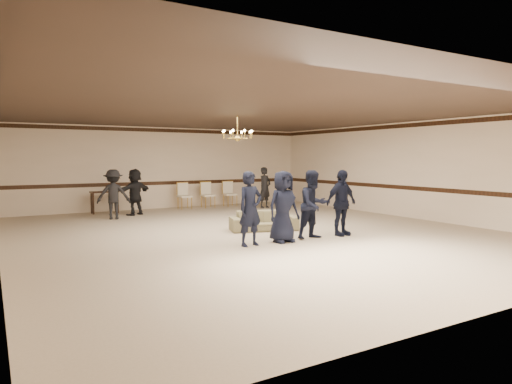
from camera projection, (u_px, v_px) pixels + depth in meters
room at (255, 173)px, 12.05m from camera, size 12.01×14.01×3.21m
chair_rail at (167, 183)px, 18.10m from camera, size 12.00×0.02×0.14m
crown_molding at (166, 130)px, 17.94m from camera, size 12.00×0.02×0.14m
chandelier at (237, 127)px, 12.81m from camera, size 0.94×0.94×0.89m
boy_a at (250, 209)px, 10.31m from camera, size 0.67×0.48×1.70m
boy_b at (283, 207)px, 10.77m from camera, size 0.86×0.59×1.70m
boy_c at (313, 205)px, 11.23m from camera, size 0.86×0.69×1.70m
boy_d at (341, 203)px, 11.68m from camera, size 1.03×0.51×1.70m
settee at (264, 221)px, 12.56m from camera, size 1.98×1.22×0.54m
adult_left at (113, 194)px, 14.80m from camera, size 1.18×0.87×1.63m
adult_mid at (135, 192)px, 15.86m from camera, size 1.56×1.11×1.63m
adult_right at (265, 188)px, 18.09m from camera, size 0.68×0.55×1.63m
banquet_chair_left at (185, 196)px, 17.74m from camera, size 0.53×0.53×1.01m
banquet_chair_mid at (208, 195)px, 18.24m from camera, size 0.50×0.50×1.01m
banquet_chair_right at (230, 194)px, 18.75m from camera, size 0.54×0.54×1.01m
console_table at (105, 202)px, 16.40m from camera, size 1.00×0.50×0.81m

